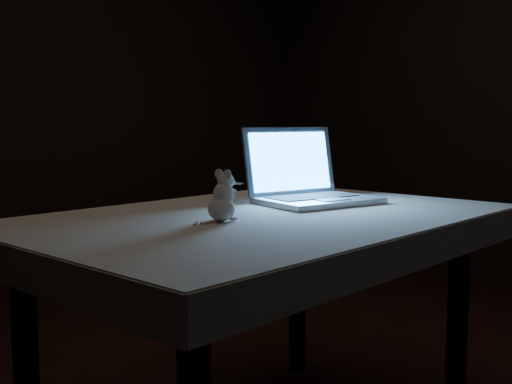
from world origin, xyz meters
TOP-DOWN VIEW (x-y plane):
  - back_wall at (0.00, 2.50)m, footprint 4.50×0.04m
  - table at (-0.30, -0.22)m, footprint 1.58×1.13m
  - tablecloth at (-0.36, -0.18)m, footprint 1.61×1.10m
  - laptop at (0.02, -0.14)m, footprint 0.43×0.39m
  - plush_mouse at (-0.49, -0.25)m, footprint 0.14×0.14m

SIDE VIEW (x-z plane):
  - table at x=-0.30m, z-range 0.00..0.79m
  - tablecloth at x=-0.36m, z-range 0.70..0.80m
  - plush_mouse at x=-0.49m, z-range 0.80..0.95m
  - laptop at x=0.02m, z-range 0.80..1.07m
  - back_wall at x=0.00m, z-range 0.00..2.60m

